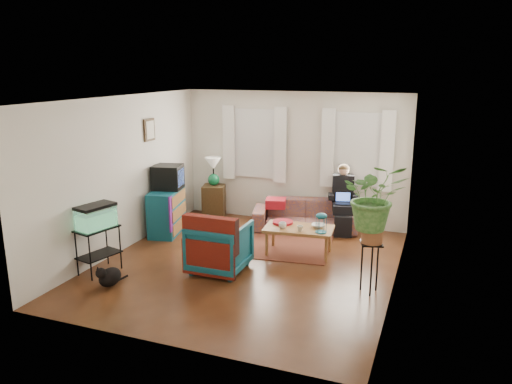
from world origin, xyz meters
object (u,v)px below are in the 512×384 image
at_px(armchair, 220,244).
at_px(plant_stand, 370,268).
at_px(aquarium_stand, 99,250).
at_px(sofa, 305,210).
at_px(dresser, 167,212).
at_px(side_table, 214,200).
at_px(coffee_table, 299,241).

relative_size(armchair, plant_stand, 1.16).
bearing_deg(plant_stand, aquarium_stand, -169.32).
height_order(armchair, plant_stand, armchair).
bearing_deg(plant_stand, sofa, 123.64).
bearing_deg(armchair, dresser, -36.91).
height_order(side_table, coffee_table, side_table).
xyz_separation_m(dresser, armchair, (1.67, -1.26, 0.00)).
bearing_deg(side_table, dresser, -104.18).
relative_size(side_table, coffee_table, 0.58).
bearing_deg(sofa, plant_stand, -70.87).
bearing_deg(coffee_table, armchair, -136.62).
xyz_separation_m(side_table, aquarium_stand, (-0.35, -3.33, 0.03)).
bearing_deg(dresser, coffee_table, -16.45).
relative_size(sofa, plant_stand, 2.68).
xyz_separation_m(aquarium_stand, armchair, (1.68, 0.72, 0.07)).
height_order(side_table, armchair, armchair).
relative_size(sofa, side_table, 2.99).
bearing_deg(plant_stand, armchair, -179.45).
bearing_deg(dresser, armchair, -49.54).
bearing_deg(armchair, aquarium_stand, 23.33).
height_order(sofa, armchair, armchair).
bearing_deg(sofa, armchair, -120.86).
bearing_deg(dresser, aquarium_stand, -102.85).
bearing_deg(dresser, side_table, 63.26).
height_order(dresser, coffee_table, dresser).
height_order(aquarium_stand, plant_stand, plant_stand).
height_order(aquarium_stand, coffee_table, aquarium_stand).
bearing_deg(coffee_table, side_table, 140.83).
relative_size(side_table, dresser, 0.70).
bearing_deg(aquarium_stand, side_table, 97.87).
height_order(side_table, dresser, dresser).
bearing_deg(side_table, armchair, -62.91).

